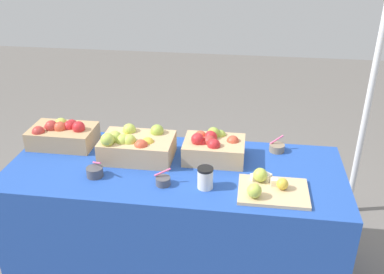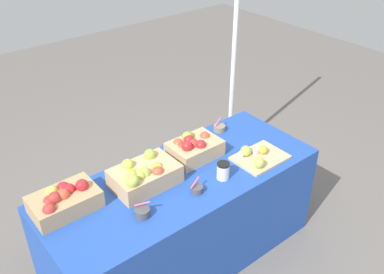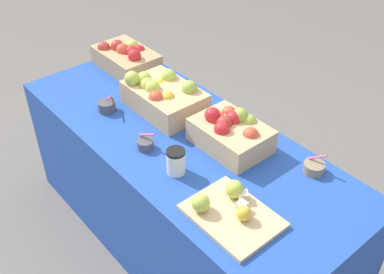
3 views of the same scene
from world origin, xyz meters
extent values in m
plane|color=slate|center=(0.00, 0.00, 0.00)|extent=(10.00, 10.00, 0.00)
cube|color=#234CAD|center=(0.00, 0.00, 0.37)|extent=(1.90, 0.76, 0.74)
cube|color=tan|center=(-0.73, 0.18, 0.80)|extent=(0.39, 0.25, 0.11)
sphere|color=red|center=(-0.69, 0.19, 0.86)|extent=(0.08, 0.08, 0.08)
sphere|color=#B2332D|center=(-0.79, 0.16, 0.87)|extent=(0.08, 0.08, 0.08)
sphere|color=#B2332D|center=(-0.81, 0.18, 0.84)|extent=(0.08, 0.08, 0.08)
sphere|color=red|center=(-0.62, 0.16, 0.87)|extent=(0.08, 0.08, 0.08)
sphere|color=#D14C33|center=(-0.74, 0.16, 0.86)|extent=(0.08, 0.08, 0.08)
sphere|color=red|center=(-0.70, 0.25, 0.84)|extent=(0.08, 0.08, 0.08)
sphere|color=#B2C64C|center=(-0.77, 0.25, 0.85)|extent=(0.08, 0.08, 0.08)
sphere|color=#B2332D|center=(-0.85, 0.10, 0.85)|extent=(0.08, 0.08, 0.08)
cube|color=tan|center=(-0.23, 0.08, 0.80)|extent=(0.41, 0.27, 0.13)
sphere|color=gold|center=(-0.31, 0.10, 0.84)|extent=(0.08, 0.08, 0.08)
sphere|color=gold|center=(-0.16, 0.05, 0.85)|extent=(0.08, 0.08, 0.08)
sphere|color=#99B742|center=(-0.13, 0.17, 0.88)|extent=(0.08, 0.08, 0.08)
sphere|color=#B2C64C|center=(-0.26, 0.03, 0.87)|extent=(0.08, 0.08, 0.08)
sphere|color=#B2C64C|center=(-0.38, -0.01, 0.89)|extent=(0.08, 0.08, 0.08)
sphere|color=#D14C33|center=(-0.19, 0.00, 0.86)|extent=(0.08, 0.08, 0.08)
sphere|color=#B2C64C|center=(-0.30, 0.17, 0.87)|extent=(0.08, 0.08, 0.08)
sphere|color=#99B742|center=(-0.29, 0.03, 0.84)|extent=(0.08, 0.08, 0.08)
sphere|color=#B2C64C|center=(-0.35, 0.04, 0.88)|extent=(0.08, 0.08, 0.08)
sphere|color=#B2C64C|center=(-0.30, 0.03, 0.87)|extent=(0.08, 0.08, 0.08)
cube|color=tan|center=(0.21, 0.13, 0.80)|extent=(0.35, 0.25, 0.12)
sphere|color=red|center=(0.12, 0.09, 0.88)|extent=(0.07, 0.07, 0.07)
sphere|color=red|center=(0.21, 0.07, 0.86)|extent=(0.07, 0.07, 0.07)
sphere|color=red|center=(0.14, 0.10, 0.85)|extent=(0.07, 0.07, 0.07)
sphere|color=#D14C33|center=(0.32, 0.14, 0.85)|extent=(0.07, 0.07, 0.07)
sphere|color=#D14C33|center=(0.11, 0.15, 0.83)|extent=(0.07, 0.07, 0.07)
sphere|color=#D14C33|center=(0.12, 0.20, 0.84)|extent=(0.07, 0.07, 0.07)
sphere|color=#99B742|center=(0.24, 0.21, 0.85)|extent=(0.07, 0.07, 0.07)
sphere|color=#99B742|center=(0.20, 0.19, 0.87)|extent=(0.07, 0.07, 0.07)
sphere|color=red|center=(0.19, 0.16, 0.87)|extent=(0.07, 0.07, 0.07)
sphere|color=#B2332D|center=(0.18, 0.11, 0.86)|extent=(0.07, 0.07, 0.07)
cube|color=#D1B284|center=(0.54, -0.18, 0.75)|extent=(0.36, 0.27, 0.02)
sphere|color=#B2C64C|center=(0.45, -0.26, 0.79)|extent=(0.07, 0.07, 0.07)
cube|color=beige|center=(0.55, -0.14, 0.78)|extent=(0.04, 0.04, 0.04)
cube|color=beige|center=(0.51, -0.10, 0.78)|extent=(0.05, 0.05, 0.04)
cube|color=beige|center=(0.46, -0.09, 0.77)|extent=(0.04, 0.04, 0.03)
cube|color=beige|center=(0.45, -0.10, 0.77)|extent=(0.04, 0.04, 0.03)
sphere|color=#B2C64C|center=(0.48, -0.11, 0.80)|extent=(0.07, 0.07, 0.07)
sphere|color=gold|center=(0.59, -0.17, 0.79)|extent=(0.06, 0.06, 0.06)
cylinder|color=gray|center=(0.58, 0.27, 0.76)|extent=(0.09, 0.09, 0.04)
cylinder|color=#EA598C|center=(0.57, 0.29, 0.81)|extent=(0.08, 0.03, 0.06)
cylinder|color=#4C4C51|center=(-0.41, -0.16, 0.77)|extent=(0.09, 0.09, 0.05)
cylinder|color=#EA598C|center=(-0.40, -0.14, 0.82)|extent=(0.08, 0.07, 0.05)
cylinder|color=#4C4C51|center=(-0.03, -0.19, 0.76)|extent=(0.08, 0.08, 0.04)
cylinder|color=#EA598C|center=(-0.03, -0.17, 0.81)|extent=(0.09, 0.04, 0.04)
cylinder|color=silver|center=(0.19, -0.18, 0.79)|extent=(0.08, 0.08, 0.10)
cylinder|color=black|center=(0.19, -0.18, 0.85)|extent=(0.08, 0.08, 0.01)
cylinder|color=white|center=(1.19, 0.78, 1.07)|extent=(0.04, 0.04, 2.14)
camera|label=1|loc=(0.39, -2.06, 1.98)|focal=40.23mm
camera|label=2|loc=(-1.36, -1.78, 2.45)|focal=40.11mm
camera|label=3|loc=(1.39, -1.10, 2.06)|focal=42.94mm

